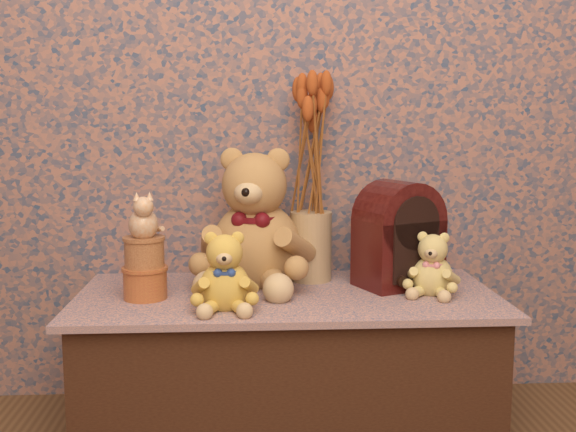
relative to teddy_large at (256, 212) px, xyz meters
name	(u,v)px	position (x,y,z in m)	size (l,w,h in m)	color
display_shelf	(287,360)	(0.09, -0.11, -0.44)	(1.25, 0.60, 0.42)	#3A4C77
teddy_large	(256,212)	(0.00, 0.00, 0.00)	(0.36, 0.43, 0.46)	#A57140
teddy_medium	(225,267)	(-0.09, -0.27, -0.11)	(0.18, 0.22, 0.23)	gold
teddy_small	(433,261)	(0.52, -0.15, -0.13)	(0.16, 0.19, 0.20)	tan
cathedral_radio	(398,234)	(0.44, -0.05, -0.07)	(0.24, 0.17, 0.33)	#340A09
ceramic_vase	(311,246)	(0.18, 0.05, -0.12)	(0.13, 0.13, 0.22)	tan
dried_stalks	(311,151)	(0.18, 0.05, 0.19)	(0.20, 0.20, 0.39)	#AC471B
biscuit_tin_lower	(145,283)	(-0.32, -0.15, -0.18)	(0.12, 0.12, 0.09)	gold
biscuit_tin_upper	(144,253)	(-0.32, -0.15, -0.10)	(0.11, 0.11, 0.09)	tan
cat_figurine	(143,214)	(-0.32, -0.15, 0.02)	(0.10, 0.11, 0.14)	silver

